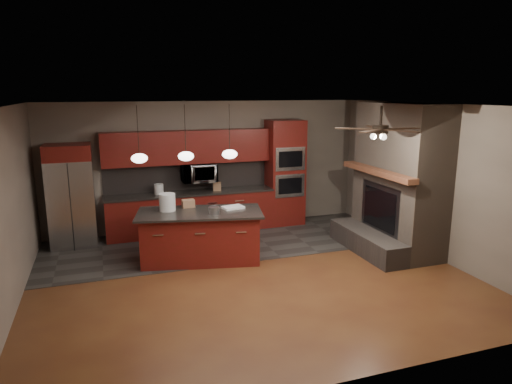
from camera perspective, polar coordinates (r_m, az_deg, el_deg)
name	(u,v)px	position (r m, az deg, el deg)	size (l,w,h in m)	color
ground	(251,276)	(7.72, -0.61, -10.46)	(7.00, 7.00, 0.00)	brown
ceiling	(251,105)	(7.11, -0.66, 10.79)	(7.00, 6.00, 0.02)	white
back_wall	(209,166)	(10.13, -5.96, 3.31)	(7.00, 0.02, 2.80)	gray
right_wall	(431,181)	(8.99, 21.07, 1.34)	(0.02, 6.00, 2.80)	gray
left_wall	(6,213)	(7.06, -28.75, -2.30)	(0.02, 6.00, 2.80)	gray
slate_tile_patch	(223,242)	(9.33, -4.09, -6.31)	(7.00, 2.40, 0.01)	#33312E
fireplace_column	(396,184)	(9.04, 17.15, 1.02)	(1.30, 2.10, 2.80)	brown
back_cabinetry	(190,192)	(9.89, -8.24, 0.02)	(3.59, 0.64, 2.20)	maroon
oven_tower	(285,173)	(10.39, 3.64, 2.41)	(0.80, 0.63, 2.38)	maroon
microwave	(199,173)	(9.85, -7.17, 2.42)	(0.73, 0.41, 0.50)	silver
refrigerator	(71,196)	(9.60, -22.09, -0.45)	(0.86, 0.75, 2.02)	silver
kitchen_island	(200,236)	(8.29, -6.97, -5.49)	(2.35, 1.43, 0.92)	maroon
white_bucket	(167,202)	(8.28, -11.03, -1.26)	(0.29, 0.29, 0.31)	silver
paint_can	(214,210)	(7.96, -5.29, -2.31)	(0.19, 0.19, 0.13)	#9E9FA3
paint_tray	(233,207)	(8.33, -2.89, -1.92)	(0.37, 0.26, 0.04)	white
cardboard_box	(188,203)	(8.48, -8.46, -1.42)	(0.22, 0.16, 0.14)	#93694C
counter_bucket	(159,189)	(9.72, -12.05, 0.35)	(0.19, 0.19, 0.22)	white
counter_box	(217,186)	(9.89, -4.87, 0.70)	(0.17, 0.13, 0.18)	#946D4C
pendant_left	(139,158)	(7.55, -14.37, 4.13)	(0.26, 0.26, 0.92)	black
pendant_center	(186,156)	(7.64, -8.75, 4.48)	(0.26, 0.26, 0.92)	black
pendant_right	(230,154)	(7.80, -3.31, 4.77)	(0.26, 0.26, 0.92)	black
ceiling_fan	(380,129)	(7.20, 15.28, 7.64)	(1.27, 1.33, 0.41)	black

